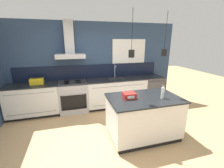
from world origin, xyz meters
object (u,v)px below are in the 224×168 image
dishwasher (151,89)px  yellow_toolbox (37,81)px  bottle_on_island (163,93)px  book_stack (129,95)px  oven_range (74,97)px  red_supply_box (129,95)px

dishwasher → yellow_toolbox: yellow_toolbox is taller
bottle_on_island → yellow_toolbox: 3.25m
bottle_on_island → yellow_toolbox: bearing=145.9°
bottle_on_island → book_stack: (-0.62, 0.30, -0.09)m
bottle_on_island → dishwasher: bearing=65.7°
bottle_on_island → oven_range: bearing=134.1°
oven_range → bottle_on_island: (1.76, -1.82, 0.58)m
red_supply_box → yellow_toolbox: 2.61m
dishwasher → book_stack: book_stack is taller
oven_range → bottle_on_island: bottle_on_island is taller
bottle_on_island → yellow_toolbox: (-2.69, 1.82, -0.04)m
oven_range → bottle_on_island: 2.60m
dishwasher → red_supply_box: (-1.49, -1.63, 0.51)m
bottle_on_island → book_stack: bottle_on_island is taller
book_stack → red_supply_box: (-0.04, -0.11, 0.03)m
oven_range → bottle_on_island: bearing=-45.9°
book_stack → oven_range: bearing=126.9°
book_stack → red_supply_box: 0.12m
dishwasher → red_supply_box: bearing=-132.3°
oven_range → red_supply_box: red_supply_box is taller
yellow_toolbox → red_supply_box: bearing=-38.8°
oven_range → book_stack: (1.14, -1.52, 0.48)m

